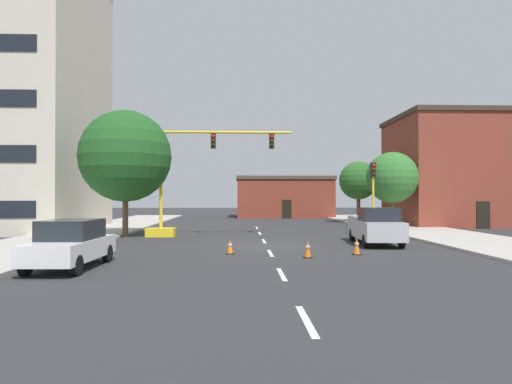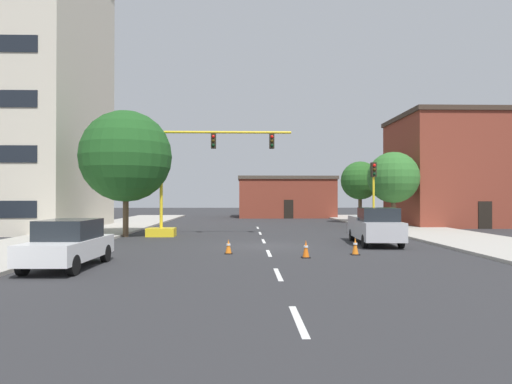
# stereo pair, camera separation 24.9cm
# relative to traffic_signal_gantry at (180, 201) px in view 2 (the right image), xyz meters

# --- Properties ---
(ground_plane) EXTENTS (160.00, 160.00, 0.00)m
(ground_plane) POSITION_rel_traffic_signal_gantry_xyz_m (5.27, -5.70, -2.26)
(ground_plane) COLOR #2D2D30
(sidewalk_left) EXTENTS (6.00, 56.00, 0.14)m
(sidewalk_left) POSITION_rel_traffic_signal_gantry_xyz_m (-6.66, 2.30, -2.19)
(sidewalk_left) COLOR #B2ADA3
(sidewalk_left) RESTS_ON ground_plane
(sidewalk_right) EXTENTS (6.00, 56.00, 0.14)m
(sidewalk_right) POSITION_rel_traffic_signal_gantry_xyz_m (17.20, 2.30, -2.19)
(sidewalk_right) COLOR #B2ADA3
(sidewalk_right) RESTS_ON ground_plane
(lane_stripe_seg_0) EXTENTS (0.16, 2.40, 0.01)m
(lane_stripe_seg_0) POSITION_rel_traffic_signal_gantry_xyz_m (5.27, -19.70, -2.26)
(lane_stripe_seg_0) COLOR silver
(lane_stripe_seg_0) RESTS_ON ground_plane
(lane_stripe_seg_1) EXTENTS (0.16, 2.40, 0.01)m
(lane_stripe_seg_1) POSITION_rel_traffic_signal_gantry_xyz_m (5.27, -14.20, -2.26)
(lane_stripe_seg_1) COLOR silver
(lane_stripe_seg_1) RESTS_ON ground_plane
(lane_stripe_seg_2) EXTENTS (0.16, 2.40, 0.01)m
(lane_stripe_seg_2) POSITION_rel_traffic_signal_gantry_xyz_m (5.27, -8.70, -2.26)
(lane_stripe_seg_2) COLOR silver
(lane_stripe_seg_2) RESTS_ON ground_plane
(lane_stripe_seg_3) EXTENTS (0.16, 2.40, 0.01)m
(lane_stripe_seg_3) POSITION_rel_traffic_signal_gantry_xyz_m (5.27, -3.20, -2.26)
(lane_stripe_seg_3) COLOR silver
(lane_stripe_seg_3) RESTS_ON ground_plane
(lane_stripe_seg_4) EXTENTS (0.16, 2.40, 0.01)m
(lane_stripe_seg_4) POSITION_rel_traffic_signal_gantry_xyz_m (5.27, 2.30, -2.26)
(lane_stripe_seg_4) COLOR silver
(lane_stripe_seg_4) RESTS_ON ground_plane
(lane_stripe_seg_5) EXTENTS (0.16, 2.40, 0.01)m
(lane_stripe_seg_5) POSITION_rel_traffic_signal_gantry_xyz_m (5.27, 7.80, -2.26)
(lane_stripe_seg_5) COLOR silver
(lane_stripe_seg_5) RESTS_ON ground_plane
(building_tall_left) EXTENTS (13.35, 13.10, 21.45)m
(building_tall_left) POSITION_rel_traffic_signal_gantry_xyz_m (-14.33, 6.14, 8.47)
(building_tall_left) COLOR beige
(building_tall_left) RESTS_ON ground_plane
(building_brick_center) EXTENTS (11.90, 8.00, 5.05)m
(building_brick_center) POSITION_rel_traffic_signal_gantry_xyz_m (9.38, 27.15, 0.28)
(building_brick_center) COLOR brown
(building_brick_center) RESTS_ON ground_plane
(building_row_right) EXTENTS (10.73, 9.65, 9.88)m
(building_row_right) POSITION_rel_traffic_signal_gantry_xyz_m (23.33, 10.74, 2.69)
(building_row_right) COLOR brown
(building_row_right) RESTS_ON ground_plane
(traffic_signal_gantry) EXTENTS (9.32, 1.20, 6.83)m
(traffic_signal_gantry) POSITION_rel_traffic_signal_gantry_xyz_m (0.00, 0.00, 0.00)
(traffic_signal_gantry) COLOR yellow
(traffic_signal_gantry) RESTS_ON ground_plane
(traffic_light_pole_right) EXTENTS (0.32, 0.47, 4.80)m
(traffic_light_pole_right) POSITION_rel_traffic_signal_gantry_xyz_m (12.58, -0.14, 1.27)
(traffic_light_pole_right) COLOR yellow
(traffic_light_pole_right) RESTS_ON ground_plane
(tree_left_near) EXTENTS (5.83, 5.83, 8.07)m
(tree_left_near) POSITION_rel_traffic_signal_gantry_xyz_m (-3.42, -0.22, 2.89)
(tree_left_near) COLOR brown
(tree_left_near) RESTS_ON ground_plane
(tree_right_far) EXTENTS (3.74, 3.74, 6.03)m
(tree_right_far) POSITION_rel_traffic_signal_gantry_xyz_m (15.52, 14.45, 1.88)
(tree_right_far) COLOR brown
(tree_right_far) RESTS_ON ground_plane
(tree_right_mid) EXTENTS (4.07, 4.07, 6.13)m
(tree_right_mid) POSITION_rel_traffic_signal_gantry_xyz_m (16.02, 6.17, 1.83)
(tree_right_mid) COLOR brown
(tree_right_mid) RESTS_ON ground_plane
(pickup_truck_silver) EXTENTS (2.36, 5.52, 1.99)m
(pickup_truck_silver) POSITION_rel_traffic_signal_gantry_xyz_m (11.19, -5.10, -1.28)
(pickup_truck_silver) COLOR #BCBCC1
(pickup_truck_silver) RESTS_ON ground_plane
(sedan_white_near_left) EXTENTS (1.99, 4.56, 1.74)m
(sedan_white_near_left) POSITION_rel_traffic_signal_gantry_xyz_m (-2.17, -12.69, -1.37)
(sedan_white_near_left) COLOR white
(sedan_white_near_left) RESTS_ON ground_plane
(traffic_cone_roadside_a) EXTENTS (0.36, 0.36, 0.75)m
(traffic_cone_roadside_a) POSITION_rel_traffic_signal_gantry_xyz_m (6.74, -10.28, -1.89)
(traffic_cone_roadside_a) COLOR black
(traffic_cone_roadside_a) RESTS_ON ground_plane
(traffic_cone_roadside_b) EXTENTS (0.36, 0.36, 0.77)m
(traffic_cone_roadside_b) POSITION_rel_traffic_signal_gantry_xyz_m (9.05, -9.38, -1.88)
(traffic_cone_roadside_b) COLOR black
(traffic_cone_roadside_b) RESTS_ON ground_plane
(traffic_cone_roadside_c) EXTENTS (0.36, 0.36, 0.65)m
(traffic_cone_roadside_c) POSITION_rel_traffic_signal_gantry_xyz_m (3.45, -8.88, -1.94)
(traffic_cone_roadside_c) COLOR black
(traffic_cone_roadside_c) RESTS_ON ground_plane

